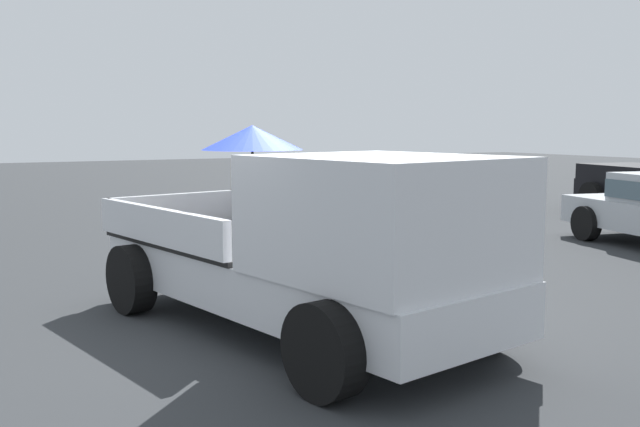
{
  "coord_description": "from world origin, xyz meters",
  "views": [
    {
      "loc": [
        6.73,
        -3.26,
        2.16
      ],
      "look_at": [
        -0.97,
        0.89,
        1.1
      ],
      "focal_mm": 40.39,
      "sensor_mm": 36.0,
      "label": 1
    }
  ],
  "objects": [
    {
      "name": "pickup_truck_main",
      "position": [
        0.44,
        0.1,
        0.96
      ],
      "size": [
        5.32,
        3.03,
        2.17
      ],
      "rotation": [
        0.0,
        0.0,
        0.2
      ],
      "color": "black",
      "rests_on": "ground"
    },
    {
      "name": "ground_plane",
      "position": [
        0.0,
        0.0,
        0.0
      ],
      "size": [
        80.0,
        80.0,
        0.0
      ],
      "primitive_type": "plane",
      "color": "#2D3033"
    }
  ]
}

